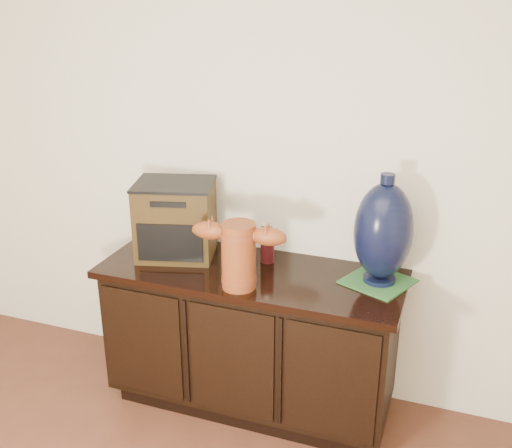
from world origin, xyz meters
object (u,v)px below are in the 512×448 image
at_px(tv_radio, 176,219).
at_px(terracotta_vessel, 239,252).
at_px(spray_can, 267,243).
at_px(sideboard, 251,337).
at_px(lamp_base, 383,232).

bearing_deg(tv_radio, terracotta_vessel, -43.26).
bearing_deg(tv_radio, spray_can, -6.07).
bearing_deg(spray_can, sideboard, -108.58).
relative_size(tv_radio, spray_can, 2.25).
bearing_deg(tv_radio, sideboard, -22.40).
height_order(sideboard, tv_radio, tv_radio).
distance_m(lamp_base, spray_can, 0.58).
relative_size(sideboard, tv_radio, 3.28).
distance_m(terracotta_vessel, tv_radio, 0.48).
xyz_separation_m(tv_radio, spray_can, (0.46, 0.07, -0.09)).
relative_size(sideboard, spray_can, 7.39).
relative_size(tv_radio, lamp_base, 0.87).
distance_m(terracotta_vessel, lamp_base, 0.65).
xyz_separation_m(lamp_base, spray_can, (-0.56, 0.04, -0.15)).
bearing_deg(sideboard, lamp_base, 8.20).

